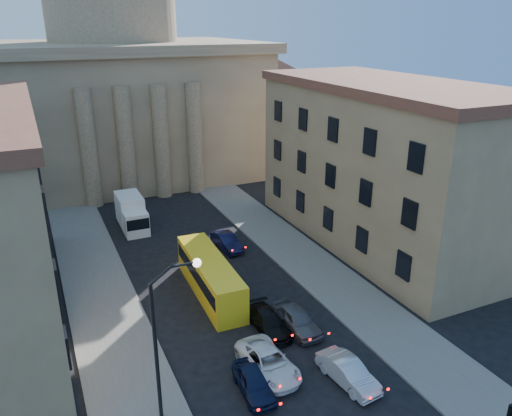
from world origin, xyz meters
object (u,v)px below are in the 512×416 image
(car_left_near, at_px, (254,382))
(city_bus, at_px, (210,275))
(street_lamp, at_px, (165,331))
(car_right_near, at_px, (348,372))
(box_truck, at_px, (132,214))

(car_left_near, distance_m, city_bus, 11.33)
(car_left_near, bearing_deg, street_lamp, -178.15)
(car_right_near, bearing_deg, city_bus, 99.43)
(car_right_near, bearing_deg, box_truck, 95.94)
(city_bus, distance_m, box_truck, 15.66)
(box_truck, bearing_deg, street_lamp, -97.18)
(car_right_near, relative_size, city_bus, 0.42)
(street_lamp, bearing_deg, car_left_near, -2.01)
(box_truck, bearing_deg, city_bus, -79.78)
(street_lamp, height_order, box_truck, street_lamp)
(street_lamp, height_order, car_right_near, street_lamp)
(box_truck, bearing_deg, car_left_near, -87.14)
(car_left_near, bearing_deg, car_right_near, -12.26)
(city_bus, xyz_separation_m, box_truck, (-2.70, 15.43, -0.02))
(car_left_near, height_order, car_right_near, car_right_near)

